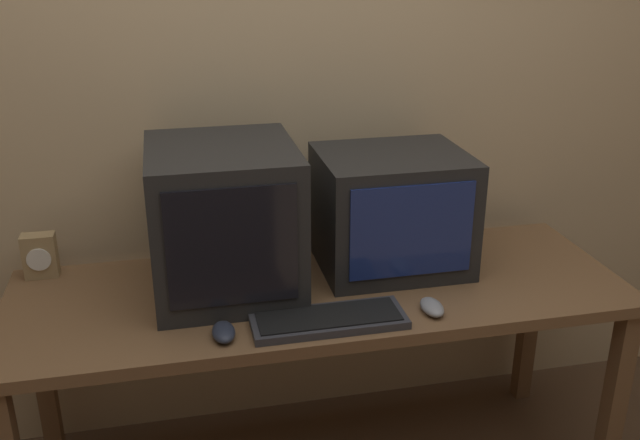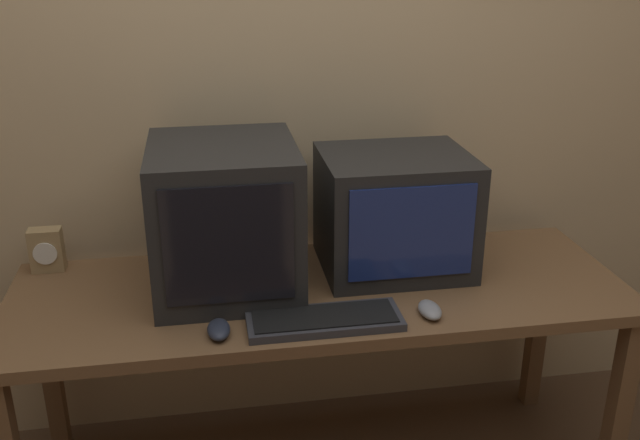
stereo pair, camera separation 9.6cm
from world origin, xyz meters
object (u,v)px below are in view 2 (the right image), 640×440
(monitor_left, at_px, (225,217))
(mouse_far_corner, at_px, (219,329))
(keyboard_main, at_px, (324,320))
(desk_clock, at_px, (47,250))
(monitor_right, at_px, (394,212))
(mouse_near_keyboard, at_px, (430,310))

(monitor_left, bearing_deg, mouse_far_corner, -97.63)
(monitor_left, xyz_separation_m, mouse_far_corner, (-0.04, -0.30, -0.20))
(keyboard_main, relative_size, desk_clock, 3.04)
(monitor_right, distance_m, desk_clock, 1.08)
(keyboard_main, xyz_separation_m, mouse_far_corner, (-0.28, -0.01, 0.01))
(desk_clock, bearing_deg, mouse_far_corner, -43.63)
(monitor_right, relative_size, keyboard_main, 1.07)
(monitor_left, xyz_separation_m, monitor_right, (0.52, 0.04, -0.03))
(keyboard_main, xyz_separation_m, desk_clock, (-0.79, 0.47, 0.06))
(keyboard_main, height_order, mouse_near_keyboard, mouse_near_keyboard)
(mouse_near_keyboard, bearing_deg, desk_clock, 156.36)
(monitor_left, relative_size, monitor_right, 1.04)
(mouse_near_keyboard, relative_size, desk_clock, 0.76)
(monitor_right, distance_m, mouse_far_corner, 0.67)
(monitor_right, height_order, desk_clock, monitor_right)
(mouse_near_keyboard, height_order, mouse_far_corner, mouse_far_corner)
(mouse_far_corner, bearing_deg, monitor_right, 31.23)
(monitor_right, bearing_deg, mouse_far_corner, -148.77)
(mouse_far_corner, xyz_separation_m, desk_clock, (-0.51, 0.48, 0.05))
(monitor_right, distance_m, keyboard_main, 0.46)
(monitor_left, height_order, keyboard_main, monitor_left)
(mouse_far_corner, distance_m, desk_clock, 0.70)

